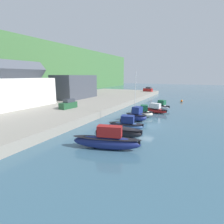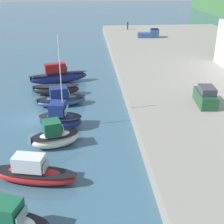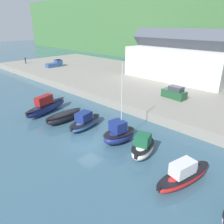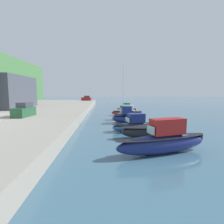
{
  "view_description": "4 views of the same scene",
  "coord_description": "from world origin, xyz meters",
  "px_view_note": "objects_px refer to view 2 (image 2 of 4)",
  "views": [
    {
      "loc": [
        -30.12,
        -8.22,
        8.93
      ],
      "look_at": [
        2.59,
        8.36,
        1.22
      ],
      "focal_mm": 28.0,
      "sensor_mm": 36.0,
      "label": 1
    },
    {
      "loc": [
        31.99,
        5.85,
        14.83
      ],
      "look_at": [
        1.85,
        8.26,
        1.38
      ],
      "focal_mm": 50.0,
      "sensor_mm": 36.0,
      "label": 2
    },
    {
      "loc": [
        18.25,
        -14.7,
        13.77
      ],
      "look_at": [
        -2.21,
        6.32,
        1.64
      ],
      "focal_mm": 35.0,
      "sensor_mm": 36.0,
      "label": 3
    },
    {
      "loc": [
        -26.51,
        6.56,
        5.2
      ],
      "look_at": [
        4.2,
        5.05,
        1.68
      ],
      "focal_mm": 28.0,
      "sensor_mm": 36.0,
      "label": 4
    }
  ],
  "objects_px": {
    "person_on_quay": "(128,25)",
    "moored_boat_2": "(61,99)",
    "moored_boat_6": "(11,224)",
    "moored_boat_1": "(56,89)",
    "moored_boat_5": "(34,173)",
    "moored_boat_3": "(60,118)",
    "pickup_truck_0": "(150,34)",
    "parked_car_1": "(206,97)",
    "moored_boat_0": "(58,76)",
    "moored_boat_4": "(55,137)"
  },
  "relations": [
    {
      "from": "pickup_truck_0",
      "to": "person_on_quay",
      "type": "height_order",
      "value": "person_on_quay"
    },
    {
      "from": "moored_boat_3",
      "to": "person_on_quay",
      "type": "height_order",
      "value": "moored_boat_3"
    },
    {
      "from": "moored_boat_1",
      "to": "moored_boat_5",
      "type": "relative_size",
      "value": 0.89
    },
    {
      "from": "moored_boat_1",
      "to": "moored_boat_2",
      "type": "relative_size",
      "value": 0.99
    },
    {
      "from": "moored_boat_0",
      "to": "moored_boat_5",
      "type": "xyz_separation_m",
      "value": [
        24.03,
        -0.05,
        -0.26
      ]
    },
    {
      "from": "moored_boat_6",
      "to": "person_on_quay",
      "type": "distance_m",
      "value": 69.52
    },
    {
      "from": "moored_boat_1",
      "to": "pickup_truck_0",
      "type": "bearing_deg",
      "value": 147.5
    },
    {
      "from": "moored_boat_2",
      "to": "moored_boat_5",
      "type": "distance_m",
      "value": 15.41
    },
    {
      "from": "moored_boat_0",
      "to": "moored_boat_6",
      "type": "height_order",
      "value": "moored_boat_0"
    },
    {
      "from": "moored_boat_0",
      "to": "moored_boat_3",
      "type": "relative_size",
      "value": 0.9
    },
    {
      "from": "moored_boat_6",
      "to": "parked_car_1",
      "type": "distance_m",
      "value": 24.16
    },
    {
      "from": "person_on_quay",
      "to": "moored_boat_4",
      "type": "bearing_deg",
      "value": -13.8
    },
    {
      "from": "moored_boat_4",
      "to": "moored_boat_5",
      "type": "distance_m",
      "value": 5.58
    },
    {
      "from": "moored_boat_3",
      "to": "person_on_quay",
      "type": "relative_size",
      "value": 4.52
    },
    {
      "from": "moored_boat_0",
      "to": "person_on_quay",
      "type": "height_order",
      "value": "person_on_quay"
    },
    {
      "from": "parked_car_1",
      "to": "pickup_truck_0",
      "type": "distance_m",
      "value": 39.97
    },
    {
      "from": "moored_boat_6",
      "to": "parked_car_1",
      "type": "relative_size",
      "value": 1.25
    },
    {
      "from": "moored_boat_3",
      "to": "person_on_quay",
      "type": "bearing_deg",
      "value": 173.8
    },
    {
      "from": "moored_boat_2",
      "to": "pickup_truck_0",
      "type": "xyz_separation_m",
      "value": [
        -35.44,
        17.8,
        1.44
      ]
    },
    {
      "from": "moored_boat_4",
      "to": "moored_boat_6",
      "type": "distance_m",
      "value": 10.92
    },
    {
      "from": "moored_boat_6",
      "to": "person_on_quay",
      "type": "bearing_deg",
      "value": -175.14
    },
    {
      "from": "moored_boat_3",
      "to": "pickup_truck_0",
      "type": "distance_m",
      "value": 45.09
    },
    {
      "from": "moored_boat_4",
      "to": "parked_car_1",
      "type": "relative_size",
      "value": 1.12
    },
    {
      "from": "moored_boat_5",
      "to": "person_on_quay",
      "type": "height_order",
      "value": "person_on_quay"
    },
    {
      "from": "moored_boat_2",
      "to": "parked_car_1",
      "type": "relative_size",
      "value": 1.45
    },
    {
      "from": "moored_boat_1",
      "to": "pickup_truck_0",
      "type": "relative_size",
      "value": 1.29
    },
    {
      "from": "moored_boat_5",
      "to": "pickup_truck_0",
      "type": "height_order",
      "value": "pickup_truck_0"
    },
    {
      "from": "moored_boat_0",
      "to": "pickup_truck_0",
      "type": "height_order",
      "value": "pickup_truck_0"
    },
    {
      "from": "moored_boat_5",
      "to": "parked_car_1",
      "type": "xyz_separation_m",
      "value": [
        -10.88,
        17.31,
        1.54
      ]
    },
    {
      "from": "moored_boat_2",
      "to": "moored_boat_6",
      "type": "relative_size",
      "value": 1.17
    },
    {
      "from": "moored_boat_0",
      "to": "moored_boat_3",
      "type": "xyz_separation_m",
      "value": [
        14.76,
        1.32,
        -0.03
      ]
    },
    {
      "from": "parked_car_1",
      "to": "moored_boat_2",
      "type": "bearing_deg",
      "value": 169.84
    },
    {
      "from": "moored_boat_4",
      "to": "moored_boat_6",
      "type": "xyz_separation_m",
      "value": [
        10.79,
        -1.68,
        -0.07
      ]
    },
    {
      "from": "moored_boat_3",
      "to": "pickup_truck_0",
      "type": "height_order",
      "value": "moored_boat_3"
    },
    {
      "from": "moored_boat_4",
      "to": "moored_boat_3",
      "type": "bearing_deg",
      "value": 159.38
    },
    {
      "from": "moored_boat_1",
      "to": "pickup_truck_0",
      "type": "xyz_separation_m",
      "value": [
        -31.75,
        18.69,
        1.49
      ]
    },
    {
      "from": "pickup_truck_0",
      "to": "moored_boat_2",
      "type": "bearing_deg",
      "value": -22.58
    },
    {
      "from": "moored_boat_3",
      "to": "pickup_truck_0",
      "type": "xyz_separation_m",
      "value": [
        -41.55,
        17.45,
        1.21
      ]
    },
    {
      "from": "moored_boat_3",
      "to": "moored_boat_6",
      "type": "bearing_deg",
      "value": 0.8
    },
    {
      "from": "moored_boat_1",
      "to": "parked_car_1",
      "type": "xyz_separation_m",
      "value": [
        8.2,
        17.18,
        1.58
      ]
    },
    {
      "from": "moored_boat_5",
      "to": "moored_boat_3",
      "type": "bearing_deg",
      "value": -176.13
    },
    {
      "from": "person_on_quay",
      "to": "moored_boat_2",
      "type": "bearing_deg",
      "value": -16.68
    },
    {
      "from": "moored_boat_0",
      "to": "person_on_quay",
      "type": "relative_size",
      "value": 4.07
    },
    {
      "from": "moored_boat_5",
      "to": "parked_car_1",
      "type": "distance_m",
      "value": 20.5
    },
    {
      "from": "moored_boat_1",
      "to": "person_on_quay",
      "type": "height_order",
      "value": "person_on_quay"
    },
    {
      "from": "moored_boat_6",
      "to": "pickup_truck_0",
      "type": "height_order",
      "value": "pickup_truck_0"
    },
    {
      "from": "pickup_truck_0",
      "to": "moored_boat_0",
      "type": "bearing_deg",
      "value": -30.93
    },
    {
      "from": "moored_boat_5",
      "to": "moored_boat_4",
      "type": "bearing_deg",
      "value": -179.42
    },
    {
      "from": "moored_boat_5",
      "to": "moored_boat_0",
      "type": "bearing_deg",
      "value": -167.85
    },
    {
      "from": "moored_boat_4",
      "to": "pickup_truck_0",
      "type": "height_order",
      "value": "pickup_truck_0"
    }
  ]
}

